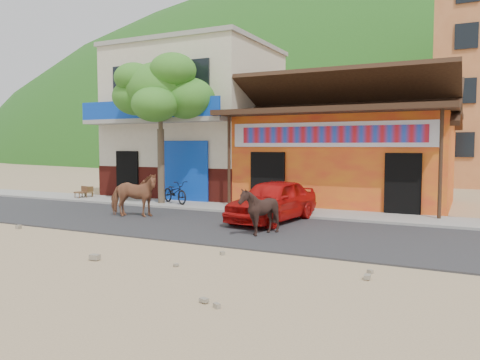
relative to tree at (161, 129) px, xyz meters
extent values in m
plane|color=#9E825B|center=(4.60, -5.80, -3.12)|extent=(120.00, 120.00, 0.00)
cube|color=#28282B|center=(4.60, -3.30, -3.10)|extent=(60.00, 5.00, 0.04)
cube|color=gray|center=(4.60, 0.20, -3.06)|extent=(60.00, 2.00, 0.12)
cube|color=orange|center=(6.60, 4.20, -1.32)|extent=(8.00, 6.00, 3.60)
cube|color=beige|center=(-0.90, 4.20, 0.38)|extent=(7.00, 6.00, 7.00)
ellipsoid|color=#194C14|center=(4.60, 64.20, 8.88)|extent=(100.00, 40.00, 24.00)
imported|color=#985C3C|center=(1.07, -3.06, -2.34)|extent=(1.91, 1.30, 1.48)
imported|color=black|center=(6.20, -4.13, -2.43)|extent=(1.53, 1.47, 1.29)
imported|color=#BB0E0D|center=(5.65, -1.83, -2.41)|extent=(2.02, 4.08, 1.34)
imported|color=black|center=(0.60, 0.09, -2.54)|extent=(1.83, 1.31, 0.91)
camera|label=1|loc=(11.28, -15.53, -0.67)|focal=35.00mm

